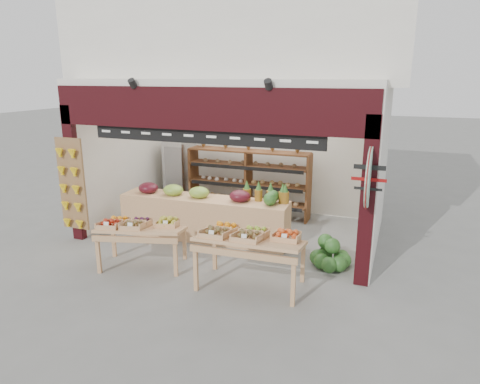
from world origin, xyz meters
The scene contains 11 objects.
ground centered at (0.00, 0.00, 0.00)m, with size 60.00×60.00×0.00m, color slate.
shop_structure centered at (0.00, 1.61, 3.92)m, with size 6.36×5.12×5.40m.
banana_board centered at (-2.73, -1.17, 1.12)m, with size 0.60×0.15×1.80m.
gift_sign centered at (2.75, -1.15, 1.75)m, with size 0.04×0.93×0.92m.
back_shelving centered at (-0.11, 1.62, 1.12)m, with size 2.89×0.47×1.79m.
refrigerator centered at (-2.05, 1.89, 0.80)m, with size 0.62×0.62×1.59m, color silver.
cardboard_stack centered at (-2.05, 0.65, 0.23)m, with size 1.02×0.73×0.62m.
mid_counter centered at (-0.41, -0.15, 0.47)m, with size 3.42×0.81×1.07m.
display_table_left centered at (-0.92, -1.71, 0.70)m, with size 1.57×1.14×0.92m.
display_table_right centered at (1.08, -1.72, 0.80)m, with size 1.65×0.97×1.03m.
watermelon_pile centered at (2.19, -0.59, 0.19)m, with size 0.71×0.68×0.52m.
Camera 1 is at (3.15, -7.46, 3.18)m, focal length 32.00 mm.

